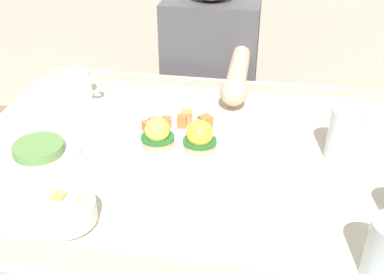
# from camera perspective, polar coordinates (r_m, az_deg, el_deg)

# --- Properties ---
(dining_table) EXTENTS (1.20, 0.90, 0.74)m
(dining_table) POSITION_cam_1_polar(r_m,az_deg,el_deg) (1.23, 0.96, -5.93)
(dining_table) COLOR beige
(dining_table) RESTS_ON ground_plane
(eggs_benedict_plate) EXTENTS (0.27, 0.27, 0.09)m
(eggs_benedict_plate) POSITION_cam_1_polar(r_m,az_deg,el_deg) (1.16, -1.42, -0.35)
(eggs_benedict_plate) COLOR white
(eggs_benedict_plate) RESTS_ON dining_table
(fruit_bowl) EXTENTS (0.12, 0.12, 0.06)m
(fruit_bowl) POSITION_cam_1_polar(r_m,az_deg,el_deg) (0.97, -15.22, -8.91)
(fruit_bowl) COLOR white
(fruit_bowl) RESTS_ON dining_table
(coffee_mug) EXTENTS (0.11, 0.08, 0.09)m
(coffee_mug) POSITION_cam_1_polar(r_m,az_deg,el_deg) (1.43, -13.76, 6.29)
(coffee_mug) COLOR white
(coffee_mug) RESTS_ON dining_table
(fork) EXTENTS (0.02, 0.16, 0.00)m
(fork) POSITION_cam_1_polar(r_m,az_deg,el_deg) (1.41, 13.89, 3.55)
(fork) COLOR silver
(fork) RESTS_ON dining_table
(water_glass_near) EXTENTS (0.07, 0.07, 0.13)m
(water_glass_near) POSITION_cam_1_polar(r_m,az_deg,el_deg) (1.17, 18.07, 0.02)
(water_glass_near) COLOR silver
(water_glass_near) RESTS_ON dining_table
(side_plate) EXTENTS (0.20, 0.20, 0.04)m
(side_plate) POSITION_cam_1_polar(r_m,az_deg,el_deg) (1.20, -18.30, -1.74)
(side_plate) COLOR white
(side_plate) RESTS_ON dining_table
(diner_person) EXTENTS (0.34, 0.54, 1.14)m
(diner_person) POSITION_cam_1_polar(r_m,az_deg,el_deg) (1.74, 2.18, 6.60)
(diner_person) COLOR #33333D
(diner_person) RESTS_ON ground_plane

